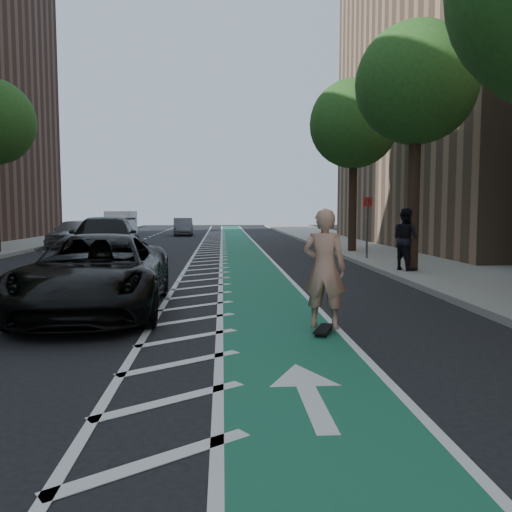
{
  "coord_description": "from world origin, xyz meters",
  "views": [
    {
      "loc": [
        2.06,
        -8.45,
        2.04
      ],
      "look_at": [
        2.72,
        2.3,
        1.1
      ],
      "focal_mm": 38.0,
      "sensor_mm": 36.0,
      "label": 1
    }
  ],
  "objects": [
    {
      "name": "sign_post",
      "position": [
        7.6,
        12.0,
        1.35
      ],
      "size": [
        0.35,
        0.08,
        2.47
      ],
      "color": "#4C4C4C",
      "rests_on": "ground"
    },
    {
      "name": "car_silver",
      "position": [
        -5.76,
        20.79,
        0.76
      ],
      "size": [
        2.3,
        4.63,
        1.52
      ],
      "primitive_type": "imported",
      "rotation": [
        0.0,
        0.0,
        -0.12
      ],
      "color": "gray",
      "rests_on": "ground"
    },
    {
      "name": "car_grey",
      "position": [
        -0.95,
        33.22,
        0.67
      ],
      "size": [
        1.77,
        4.17,
        1.34
      ],
      "primitive_type": "imported",
      "rotation": [
        0.0,
        0.0,
        0.09
      ],
      "color": "slate",
      "rests_on": "ground"
    },
    {
      "name": "tree_r_d",
      "position": [
        7.9,
        16.0,
        5.77
      ],
      "size": [
        4.2,
        4.2,
        7.9
      ],
      "color": "#382619",
      "rests_on": "ground"
    },
    {
      "name": "skateboarder",
      "position": [
        3.7,
        0.17,
        1.07
      ],
      "size": [
        0.83,
        0.69,
        1.95
      ],
      "primitive_type": "imported",
      "rotation": [
        0.0,
        0.0,
        2.77
      ],
      "color": "tan",
      "rests_on": "skateboard"
    },
    {
      "name": "barrel_b",
      "position": [
        -3.6,
        14.0,
        0.48
      ],
      "size": [
        0.75,
        0.75,
        1.02
      ],
      "color": "#EF580C",
      "rests_on": "ground"
    },
    {
      "name": "skateboard",
      "position": [
        3.7,
        0.17,
        0.08
      ],
      "size": [
        0.47,
        0.78,
        0.1
      ],
      "rotation": [
        0.0,
        0.0,
        -0.37
      ],
      "color": "black",
      "rests_on": "ground"
    },
    {
      "name": "barrel_c",
      "position": [
        -2.47,
        15.76,
        0.38
      ],
      "size": [
        0.59,
        0.59,
        0.8
      ],
      "color": "#DA530B",
      "rests_on": "ground"
    },
    {
      "name": "ground",
      "position": [
        0.0,
        0.0,
        0.0
      ],
      "size": [
        120.0,
        120.0,
        0.0
      ],
      "primitive_type": "plane",
      "color": "black",
      "rests_on": "ground"
    },
    {
      "name": "box_truck",
      "position": [
        -6.19,
        35.67,
        0.85
      ],
      "size": [
        2.14,
        4.5,
        1.85
      ],
      "rotation": [
        0.0,
        0.0,
        -0.04
      ],
      "color": "silver",
      "rests_on": "ground"
    },
    {
      "name": "pedestrian",
      "position": [
        7.7,
        7.89,
        1.11
      ],
      "size": [
        1.03,
        1.14,
        1.91
      ],
      "primitive_type": "imported",
      "rotation": [
        0.0,
        0.0,
        1.97
      ],
      "color": "black",
      "rests_on": "sidewalk_right"
    },
    {
      "name": "suv_far",
      "position": [
        -2.4,
        12.38,
        0.86
      ],
      "size": [
        3.02,
        6.17,
        1.73
      ],
      "primitive_type": "imported",
      "rotation": [
        0.0,
        0.0,
        0.1
      ],
      "color": "black",
      "rests_on": "ground"
    },
    {
      "name": "buffer_strip",
      "position": [
        1.5,
        10.0,
        0.01
      ],
      "size": [
        1.4,
        90.0,
        0.01
      ],
      "primitive_type": "cube",
      "color": "silver",
      "rests_on": "ground"
    },
    {
      "name": "tree_r_c",
      "position": [
        7.9,
        8.0,
        5.77
      ],
      "size": [
        4.2,
        4.2,
        7.9
      ],
      "color": "#382619",
      "rests_on": "ground"
    },
    {
      "name": "curb_right",
      "position": [
        7.05,
        10.0,
        0.08
      ],
      "size": [
        0.12,
        90.0,
        0.16
      ],
      "primitive_type": "cube",
      "color": "gray",
      "rests_on": "ground"
    },
    {
      "name": "bike_lane",
      "position": [
        3.0,
        10.0,
        0.01
      ],
      "size": [
        2.0,
        90.0,
        0.01
      ],
      "primitive_type": "cube",
      "color": "#1B5E49",
      "rests_on": "ground"
    },
    {
      "name": "sidewalk_right",
      "position": [
        9.5,
        10.0,
        0.07
      ],
      "size": [
        5.0,
        90.0,
        0.15
      ],
      "primitive_type": "cube",
      "color": "gray",
      "rests_on": "ground"
    },
    {
      "name": "suv_near",
      "position": [
        -0.42,
        2.3,
        0.77
      ],
      "size": [
        2.81,
        5.65,
        1.54
      ],
      "primitive_type": "imported",
      "rotation": [
        0.0,
        0.0,
        0.05
      ],
      "color": "black",
      "rests_on": "ground"
    }
  ]
}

